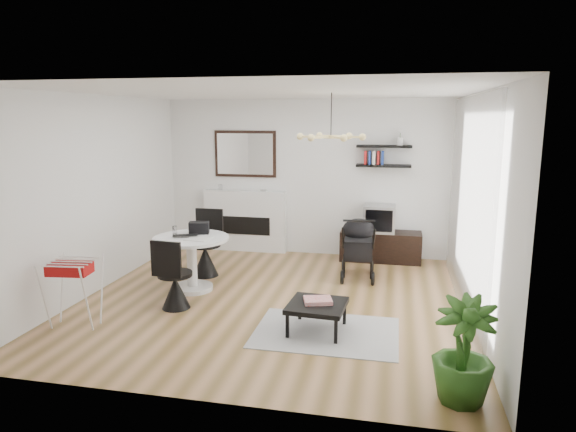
% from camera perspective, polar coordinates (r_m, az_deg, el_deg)
% --- Properties ---
extents(floor, '(5.00, 5.00, 0.00)m').
position_cam_1_polar(floor, '(6.90, -1.67, -9.39)').
color(floor, brown).
rests_on(floor, ground).
extents(ceiling, '(5.00, 5.00, 0.00)m').
position_cam_1_polar(ceiling, '(6.48, -1.81, 13.61)').
color(ceiling, white).
rests_on(ceiling, wall_back).
extents(wall_back, '(5.00, 0.00, 5.00)m').
position_cam_1_polar(wall_back, '(8.98, 2.05, 4.27)').
color(wall_back, white).
rests_on(wall_back, floor).
extents(wall_left, '(0.00, 5.00, 5.00)m').
position_cam_1_polar(wall_left, '(7.55, -20.53, 2.27)').
color(wall_left, white).
rests_on(wall_left, floor).
extents(wall_right, '(0.00, 5.00, 5.00)m').
position_cam_1_polar(wall_right, '(6.45, 20.40, 0.88)').
color(wall_right, white).
rests_on(wall_right, floor).
extents(sheer_curtain, '(0.04, 3.60, 2.60)m').
position_cam_1_polar(sheer_curtain, '(6.63, 19.30, 1.22)').
color(sheer_curtain, white).
rests_on(sheer_curtain, wall_right).
extents(fireplace, '(1.50, 0.17, 2.16)m').
position_cam_1_polar(fireplace, '(9.26, -4.78, 0.28)').
color(fireplace, white).
rests_on(fireplace, floor).
extents(shelf_lower, '(0.90, 0.25, 0.04)m').
position_cam_1_polar(shelf_lower, '(8.69, 10.57, 5.52)').
color(shelf_lower, black).
rests_on(shelf_lower, wall_back).
extents(shelf_upper, '(0.90, 0.25, 0.04)m').
position_cam_1_polar(shelf_upper, '(8.67, 10.64, 7.62)').
color(shelf_upper, black).
rests_on(shelf_upper, wall_back).
extents(pendant_lamp, '(0.90, 0.90, 0.10)m').
position_cam_1_polar(pendant_lamp, '(6.64, 4.79, 8.77)').
color(pendant_lamp, '#DCC373').
rests_on(pendant_lamp, ceiling).
extents(tv_console, '(1.34, 0.47, 0.50)m').
position_cam_1_polar(tv_console, '(8.81, 10.24, -3.31)').
color(tv_console, black).
rests_on(tv_console, floor).
extents(crt_tv, '(0.52, 0.45, 0.45)m').
position_cam_1_polar(crt_tv, '(8.70, 10.12, -0.26)').
color(crt_tv, '#ADAEAF').
rests_on(crt_tv, tv_console).
extents(dining_table, '(1.05, 1.05, 0.76)m').
position_cam_1_polar(dining_table, '(7.29, -10.65, -4.29)').
color(dining_table, white).
rests_on(dining_table, floor).
extents(laptop, '(0.40, 0.34, 0.03)m').
position_cam_1_polar(laptop, '(7.21, -11.36, -2.27)').
color(laptop, black).
rests_on(laptop, dining_table).
extents(black_bag, '(0.31, 0.24, 0.17)m').
position_cam_1_polar(black_bag, '(7.41, -9.85, -1.29)').
color(black_bag, black).
rests_on(black_bag, dining_table).
extents(newspaper, '(0.35, 0.30, 0.01)m').
position_cam_1_polar(newspaper, '(7.08, -9.95, -2.52)').
color(newspaper, white).
rests_on(newspaper, dining_table).
extents(drinking_glass, '(0.06, 0.06, 0.11)m').
position_cam_1_polar(drinking_glass, '(7.49, -12.48, -1.50)').
color(drinking_glass, white).
rests_on(drinking_glass, dining_table).
extents(chair_far, '(0.48, 0.48, 1.01)m').
position_cam_1_polar(chair_far, '(7.97, -9.13, -4.31)').
color(chair_far, black).
rests_on(chair_far, floor).
extents(chair_near, '(0.44, 0.45, 0.92)m').
position_cam_1_polar(chair_near, '(6.70, -12.48, -7.66)').
color(chair_near, black).
rests_on(chair_near, floor).
extents(drying_rack, '(0.58, 0.55, 0.80)m').
position_cam_1_polar(drying_rack, '(6.47, -22.72, -7.78)').
color(drying_rack, white).
rests_on(drying_rack, floor).
extents(stroller, '(0.55, 0.84, 0.99)m').
position_cam_1_polar(stroller, '(7.82, 7.79, -3.76)').
color(stroller, black).
rests_on(stroller, floor).
extents(rug, '(1.61, 1.16, 0.01)m').
position_cam_1_polar(rug, '(5.96, 4.26, -12.77)').
color(rug, '#959595').
rests_on(rug, floor).
extents(coffee_table, '(0.67, 0.67, 0.32)m').
position_cam_1_polar(coffee_table, '(5.89, 3.24, -10.00)').
color(coffee_table, black).
rests_on(coffee_table, rug).
extents(magazines, '(0.37, 0.32, 0.04)m').
position_cam_1_polar(magazines, '(5.90, 3.34, -9.35)').
color(magazines, red).
rests_on(magazines, coffee_table).
extents(potted_plant, '(0.57, 0.57, 0.92)m').
position_cam_1_polar(potted_plant, '(4.71, 18.91, -14.00)').
color(potted_plant, '#255217').
rests_on(potted_plant, floor).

